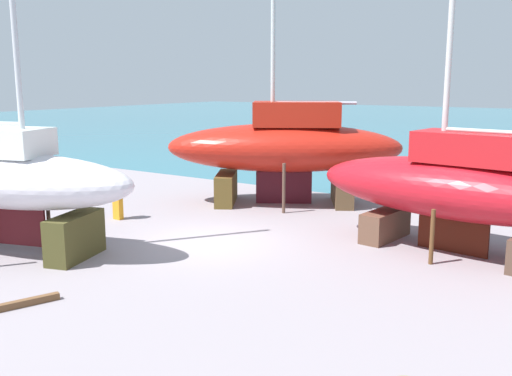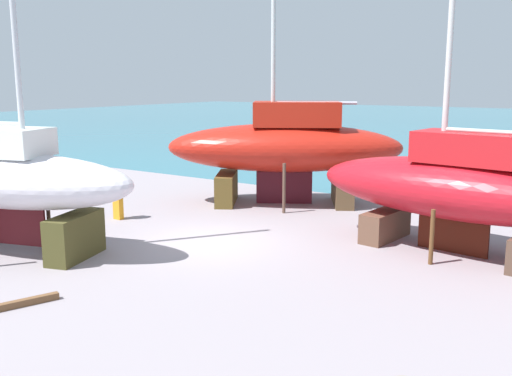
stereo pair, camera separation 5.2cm
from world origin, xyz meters
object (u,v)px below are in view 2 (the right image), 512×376
(sailboat_small_center, at_px, (286,146))
(barrel_tipped_right, at_px, (54,191))
(sailboat_mid_port, at_px, (457,187))
(worker, at_px, (118,196))
(sailboat_far_slipway, at_px, (14,182))

(sailboat_small_center, xyz_separation_m, barrel_tipped_right, (-8.29, -4.69, -1.92))
(sailboat_small_center, bearing_deg, sailboat_mid_port, 127.08)
(sailboat_small_center, bearing_deg, worker, 26.48)
(sailboat_far_slipway, height_order, sailboat_small_center, sailboat_small_center)
(sailboat_far_slipway, distance_m, sailboat_small_center, 10.38)
(sailboat_mid_port, bearing_deg, worker, 20.02)
(sailboat_far_slipway, relative_size, worker, 6.63)
(sailboat_far_slipway, xyz_separation_m, sailboat_mid_port, (10.39, 6.85, -0.14))
(sailboat_far_slipway, xyz_separation_m, sailboat_small_center, (2.99, 9.94, 0.24))
(worker, bearing_deg, sailboat_mid_port, -74.76)
(sailboat_far_slipway, height_order, barrel_tipped_right, sailboat_far_slipway)
(sailboat_far_slipway, relative_size, barrel_tipped_right, 14.07)
(sailboat_mid_port, distance_m, sailboat_small_center, 8.03)
(sailboat_small_center, relative_size, worker, 9.94)
(sailboat_mid_port, relative_size, sailboat_small_center, 0.95)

